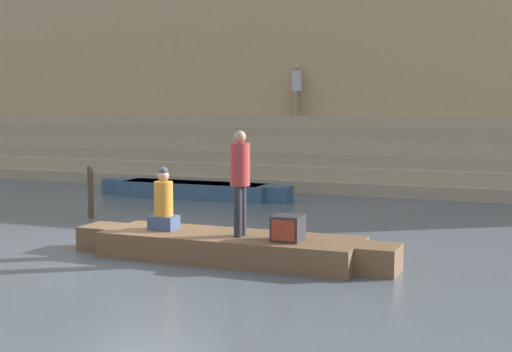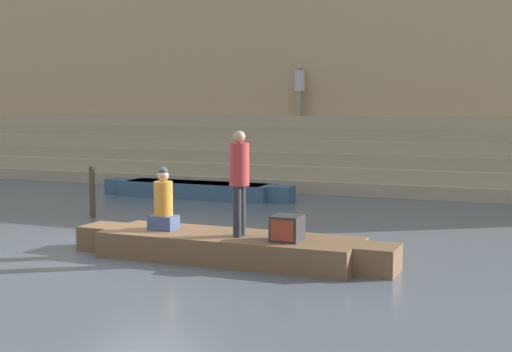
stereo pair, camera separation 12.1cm
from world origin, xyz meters
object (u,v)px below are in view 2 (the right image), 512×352
Objects in this scene: rowboat_main at (229,246)px; person_standing at (239,175)px; person_on_steps at (300,86)px; tv_set at (287,228)px; mooring_post at (92,192)px; person_rowing at (163,204)px; moored_boat_shore at (196,189)px.

person_standing is (0.23, -0.09, 1.25)m from rowboat_main.
person_on_steps is at bearing 121.31° from person_standing.
person_on_steps is at bearing 104.92° from tv_set.
person_on_steps is at bearing 106.97° from rowboat_main.
person_on_steps is at bearing 77.85° from mooring_post.
person_rowing is at bearing 172.79° from tv_set.
person_standing is at bearing -30.90° from mooring_post.
person_rowing is at bearing -166.37° from person_standing.
tv_set is at bearing 115.99° from person_on_steps.
tv_set is 13.37m from person_on_steps.
person_standing is 8.73m from moored_boat_shore.
moored_boat_shore is 3.35× the size of person_on_steps.
tv_set is 9.22m from moored_boat_shore.
person_rowing is 0.92× the size of mooring_post.
moored_boat_shore is (-4.59, 7.32, -1.25)m from person_standing.
person_on_steps reaches higher than tv_set.
person_on_steps reaches higher than rowboat_main.
moored_boat_shore is 6.07m from person_on_steps.
mooring_post is at bearing -96.57° from moored_boat_shore.
person_rowing reaches higher than mooring_post.
person_on_steps reaches higher than person_standing.
mooring_post reaches higher than tv_set.
person_standing is 3.70× the size of tv_set.
person_rowing reaches higher than moored_boat_shore.
person_rowing is 2.42m from tv_set.
tv_set is at bearing -14.92° from person_rowing.
person_rowing is 0.64× the size of person_on_steps.
rowboat_main reaches higher than moored_boat_shore.
tv_set is 0.28× the size of person_on_steps.
person_on_steps is (-1.67, 12.28, 2.40)m from person_rowing.
mooring_post is (-0.59, -4.22, 0.37)m from moored_boat_shore.
mooring_post is at bearing 149.11° from tv_set.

